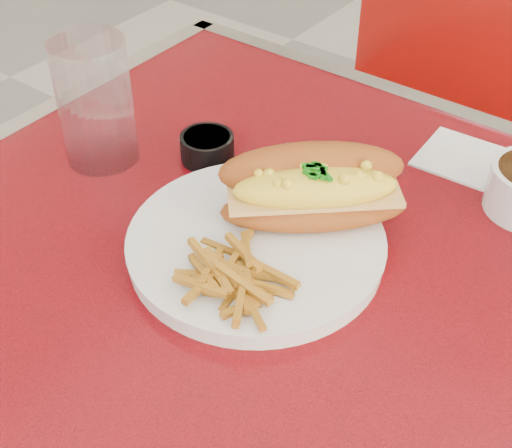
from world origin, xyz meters
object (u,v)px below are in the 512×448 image
Objects in this scene: diner_table at (389,421)px; mac_hoagie at (314,188)px; dinner_plate at (256,244)px; sauce_cup_left at (207,146)px; fork at (299,264)px; water_tumbler at (95,102)px.

mac_hoagie is (-0.16, 0.06, 0.22)m from diner_table.
sauce_cup_left is (-0.16, 0.10, 0.01)m from dinner_plate.
diner_table is 4.29× the size of dinner_plate.
diner_table is 14.92× the size of sauce_cup_left.
sauce_cup_left is at bearing 163.55° from diner_table.
dinner_plate is (-0.18, -0.00, 0.17)m from diner_table.
mac_hoagie is 1.49× the size of fork.
mac_hoagie reaches higher than diner_table.
sauce_cup_left is at bearing 146.06° from dinner_plate.
sauce_cup_left is at bearing 127.17° from mac_hoagie.
water_tumbler is at bearing 176.94° from diner_table.
dinner_plate is at bearing -152.90° from mac_hoagie.
water_tumbler is (-0.11, -0.08, 0.06)m from sauce_cup_left.
mac_hoagie is 0.09m from fork.
fork is at bearing -5.93° from water_tumbler.
mac_hoagie is at bearing 157.96° from diner_table.
diner_table is 0.22m from fork.
fork is at bearing -5.00° from dinner_plate.
fork is (0.06, -0.01, 0.01)m from dinner_plate.
water_tumbler reaches higher than diner_table.
sauce_cup_left reaches higher than diner_table.
mac_hoagie reaches higher than fork.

